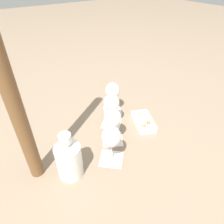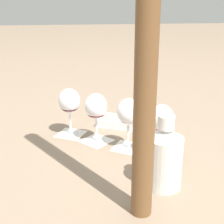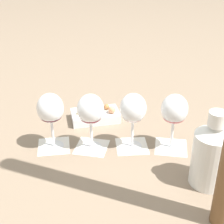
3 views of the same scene
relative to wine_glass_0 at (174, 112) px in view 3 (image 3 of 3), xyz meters
The scene contains 11 objects.
ground_plane 0.22m from the wine_glass_0, 36.09° to the right, with size 8.00×8.00×0.00m, color #7F6B56.
tasting_card_0 0.12m from the wine_glass_0, ahead, with size 0.13×0.13×0.00m.
tasting_card_1 0.17m from the wine_glass_0, 37.25° to the right, with size 0.13×0.13×0.00m.
tasting_card_2 0.27m from the wine_glass_0, 34.81° to the right, with size 0.13×0.13×0.00m.
tasting_card_3 0.38m from the wine_glass_0, 35.59° to the right, with size 0.13×0.13×0.00m.
wine_glass_0 is the anchor object (origin of this frame).
wine_glass_1 0.12m from the wine_glass_0, 37.25° to the right, with size 0.08×0.08×0.17m.
wine_glass_2 0.24m from the wine_glass_0, 34.81° to the right, with size 0.08×0.08×0.17m.
wine_glass_3 0.36m from the wine_glass_0, 35.59° to the right, with size 0.08×0.08×0.17m.
ceramic_vase 0.18m from the wine_glass_0, 79.22° to the left, with size 0.10×0.10×0.21m.
snack_dish 0.31m from the wine_glass_0, 70.17° to the right, with size 0.18×0.14×0.06m.
Camera 3 is at (0.49, 0.72, 0.59)m, focal length 55.00 mm.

